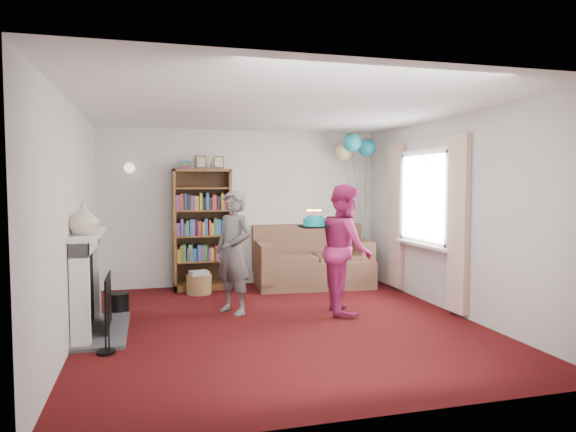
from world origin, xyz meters
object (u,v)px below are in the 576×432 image
object	(u,v)px
sofa	(312,263)
birthday_cake	(314,222)
bookcase	(202,230)
person_magenta	(346,248)
person_striped	(233,252)

from	to	relation	value
sofa	birthday_cake	distance (m)	2.02
birthday_cake	sofa	bearing A→B (deg)	72.95
birthday_cake	bookcase	bearing A→B (deg)	120.78
person_magenta	birthday_cake	size ratio (longest dim) A/B	5.09
person_magenta	person_striped	bearing A→B (deg)	87.81
bookcase	person_striped	distance (m)	1.67
person_striped	birthday_cake	world-z (taller)	person_striped
sofa	person_magenta	distance (m)	1.80
bookcase	birthday_cake	xyz separation A→B (m)	(1.19, -2.00, 0.25)
sofa	bookcase	bearing A→B (deg)	176.76
sofa	person_magenta	world-z (taller)	person_magenta
person_striped	person_magenta	xyz separation A→B (m)	(1.39, -0.32, 0.04)
person_striped	person_magenta	size ratio (longest dim) A/B	0.95
person_magenta	sofa	bearing A→B (deg)	7.11
sofa	person_magenta	bearing A→B (deg)	-89.23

